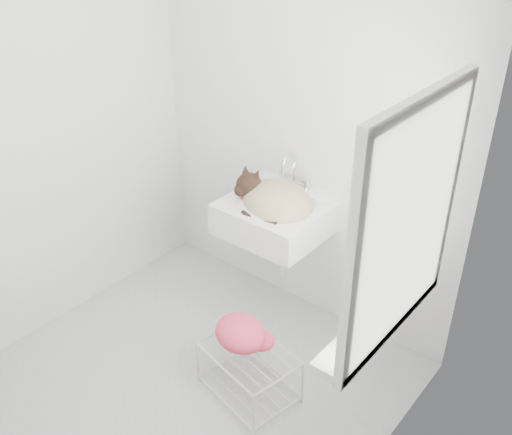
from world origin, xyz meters
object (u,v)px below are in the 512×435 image
Objects in this scene: wire_rack at (249,372)px; bottle_c at (395,298)px; cat at (274,200)px; bottle_b at (373,320)px; sink at (274,204)px; bottle_a at (352,343)px.

wire_rack is 1.01m from bottle_c.
cat reaches higher than wire_rack.
cat is 2.59× the size of bottle_c.
bottle_c is (0.00, 0.20, 0.00)m from bottle_b.
bottle_b reaches higher than bottle_c.
bottle_a is (1.00, -0.77, 0.00)m from sink.
bottle_a is at bearing -37.49° from sink.
bottle_b is at bearing 4.89° from wire_rack.
bottle_a is at bearing -30.12° from cat.
cat is 1.24m from bottle_a.
cat reaches higher than sink.
sink is 2.80× the size of bottle_a.
bottle_a is (0.68, -0.13, 0.70)m from wire_rack.
bottle_a is 0.39m from bottle_c.
wire_rack is 2.30× the size of bottle_a.
wire_rack is (0.32, -0.64, -0.70)m from sink.
wire_rack is at bearing -63.23° from sink.
sink reaches higher than wire_rack.
bottle_b is 0.20m from bottle_c.
cat is 2.50× the size of bottle_b.
sink is 1.15m from bottle_b.
bottle_c reaches higher than wire_rack.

